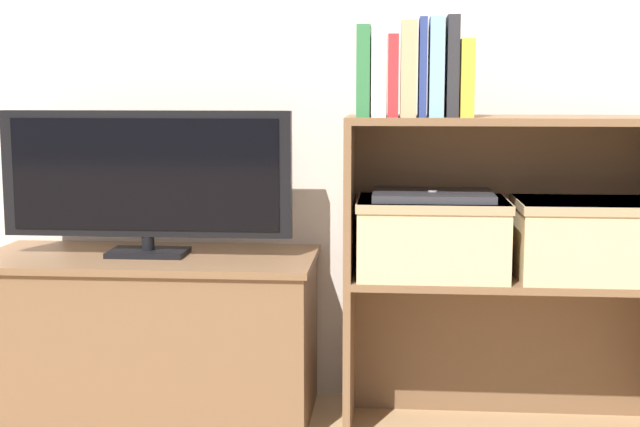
# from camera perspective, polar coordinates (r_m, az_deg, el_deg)

# --- Properties ---
(wall_back) EXTENTS (10.00, 0.05, 2.40)m
(wall_back) POSITION_cam_1_polar(r_m,az_deg,el_deg) (2.72, 0.51, 13.35)
(wall_back) COLOR beige
(wall_back) RESTS_ON ground_plane
(tv_stand) EXTENTS (0.96, 0.43, 0.47)m
(tv_stand) POSITION_cam_1_polar(r_m,az_deg,el_deg) (2.66, -10.79, -7.64)
(tv_stand) COLOR brown
(tv_stand) RESTS_ON ground_plane
(tv) EXTENTS (0.83, 0.14, 0.41)m
(tv) POSITION_cam_1_polar(r_m,az_deg,el_deg) (2.57, -11.07, 2.29)
(tv) COLOR black
(tv) RESTS_ON tv_stand
(bookshelf_lower_tier) EXTENTS (0.89, 0.32, 0.44)m
(bookshelf_lower_tier) POSITION_cam_1_polar(r_m,az_deg,el_deg) (2.58, 11.76, -7.06)
(bookshelf_lower_tier) COLOR brown
(bookshelf_lower_tier) RESTS_ON ground_plane
(bookshelf_upper_tier) EXTENTS (0.89, 0.32, 0.43)m
(bookshelf_upper_tier) POSITION_cam_1_polar(r_m,az_deg,el_deg) (2.51, 12.05, 2.61)
(bookshelf_upper_tier) COLOR brown
(bookshelf_upper_tier) RESTS_ON bookshelf_lower_tier
(book_forest) EXTENTS (0.03, 0.14, 0.24)m
(book_forest) POSITION_cam_1_polar(r_m,az_deg,el_deg) (2.36, 2.83, 9.07)
(book_forest) COLOR #286638
(book_forest) RESTS_ON bookshelf_upper_tier
(book_ivory) EXTENTS (0.04, 0.14, 0.21)m
(book_ivory) POSITION_cam_1_polar(r_m,az_deg,el_deg) (2.36, 3.84, 8.76)
(book_ivory) COLOR silver
(book_ivory) RESTS_ON bookshelf_upper_tier
(book_crimson) EXTENTS (0.03, 0.16, 0.21)m
(book_crimson) POSITION_cam_1_polar(r_m,az_deg,el_deg) (2.36, 4.71, 8.75)
(book_crimson) COLOR #B22328
(book_crimson) RESTS_ON bookshelf_upper_tier
(book_tan) EXTENTS (0.04, 0.16, 0.24)m
(book_tan) POSITION_cam_1_polar(r_m,az_deg,el_deg) (2.36, 5.68, 9.15)
(book_tan) COLOR tan
(book_tan) RESTS_ON bookshelf_upper_tier
(book_navy) EXTENTS (0.02, 0.14, 0.25)m
(book_navy) POSITION_cam_1_polar(r_m,az_deg,el_deg) (2.36, 6.58, 9.25)
(book_navy) COLOR navy
(book_navy) RESTS_ON bookshelf_upper_tier
(book_skyblue) EXTENTS (0.04, 0.15, 0.25)m
(book_skyblue) POSITION_cam_1_polar(r_m,az_deg,el_deg) (2.36, 7.43, 9.24)
(book_skyblue) COLOR #709ECC
(book_skyblue) RESTS_ON bookshelf_upper_tier
(book_charcoal) EXTENTS (0.03, 0.13, 0.26)m
(book_charcoal) POSITION_cam_1_polar(r_m,az_deg,el_deg) (2.37, 8.45, 9.28)
(book_charcoal) COLOR #232328
(book_charcoal) RESTS_ON bookshelf_upper_tier
(book_mustard) EXTENTS (0.03, 0.16, 0.20)m
(book_mustard) POSITION_cam_1_polar(r_m,az_deg,el_deg) (2.37, 9.31, 8.52)
(book_mustard) COLOR gold
(book_mustard) RESTS_ON bookshelf_upper_tier
(storage_basket_left) EXTENTS (0.40, 0.28, 0.21)m
(storage_basket_left) POSITION_cam_1_polar(r_m,az_deg,el_deg) (2.43, 7.17, -1.27)
(storage_basket_left) COLOR tan
(storage_basket_left) RESTS_ON bookshelf_lower_tier
(storage_basket_right) EXTENTS (0.40, 0.28, 0.21)m
(storage_basket_right) POSITION_cam_1_polar(r_m,az_deg,el_deg) (2.49, 17.03, -1.36)
(storage_basket_right) COLOR tan
(storage_basket_right) RESTS_ON bookshelf_lower_tier
(laptop) EXTENTS (0.32, 0.23, 0.02)m
(laptop) POSITION_cam_1_polar(r_m,az_deg,el_deg) (2.42, 7.21, 1.17)
(laptop) COLOR #2D2D33
(laptop) RESTS_ON storage_basket_left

